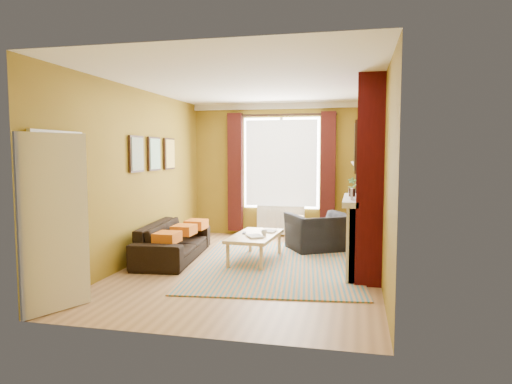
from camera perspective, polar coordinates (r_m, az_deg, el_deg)
ground at (r=7.17m, az=-0.44°, el=-9.37°), size 5.50×5.50×0.00m
room_walls at (r=7.12m, az=4.98°, el=1.77°), size 3.82×5.54×2.83m
striped_rug at (r=7.33m, az=2.55°, el=-8.98°), size 2.89×3.75×0.02m
sofa at (r=7.79m, az=-10.28°, el=-6.03°), size 1.01×2.13×0.60m
armchair at (r=8.35m, az=7.87°, el=-5.01°), size 1.35×1.30×0.67m
coffee_table at (r=7.48m, az=-0.09°, el=-5.67°), size 0.74×1.36×0.44m
wicker_stool at (r=9.29m, az=4.79°, el=-4.51°), size 0.41×0.41×0.49m
floor_lamp at (r=9.10m, az=12.44°, el=1.62°), size 0.30×0.30×1.60m
book_a at (r=7.19m, az=-1.01°, el=-5.61°), size 0.35×0.38×0.03m
book_b at (r=7.74m, az=0.91°, el=-4.87°), size 0.24×0.31×0.02m
mug at (r=7.37m, az=1.03°, el=-5.11°), size 0.11×0.11×0.09m
tv_remote at (r=7.54m, az=-1.49°, el=-5.15°), size 0.06×0.15×0.02m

